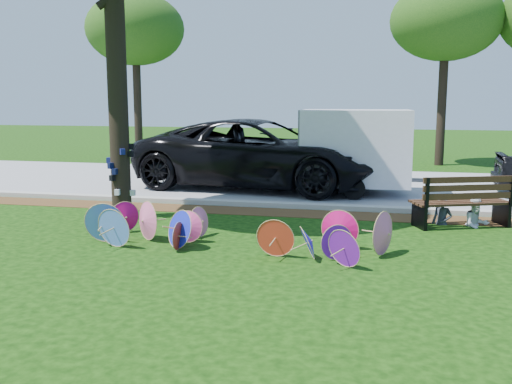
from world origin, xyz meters
TOP-DOWN VIEW (x-y plane):
  - ground at (0.00, 0.00)m, footprint 90.00×90.00m
  - mulch_strip at (0.00, 4.50)m, footprint 90.00×1.00m
  - curb at (0.00, 5.20)m, footprint 90.00×0.30m
  - street at (0.00, 9.35)m, footprint 90.00×8.00m
  - parasol_pile at (0.11, 1.03)m, footprint 5.81×2.06m
  - black_van at (-0.77, 8.19)m, footprint 7.90×4.38m
  - cargo_trailer at (2.12, 7.64)m, footprint 3.09×2.04m
  - park_bench at (4.54, 3.93)m, footprint 2.26×1.52m
  - person_left at (4.19, 3.98)m, footprint 0.50×0.41m
  - person_right at (4.89, 3.98)m, footprint 0.71×0.64m
  - bg_trees at (2.08, 15.81)m, footprint 21.83×4.49m

SIDE VIEW (x-z plane):
  - ground at x=0.00m, z-range 0.00..0.00m
  - mulch_strip at x=0.00m, z-range 0.00..0.01m
  - street at x=0.00m, z-range 0.00..0.01m
  - curb at x=0.00m, z-range 0.00..0.12m
  - parasol_pile at x=0.11m, z-range -0.05..0.75m
  - park_bench at x=4.54m, z-range 0.00..1.10m
  - person_left at x=4.19m, z-range 0.00..1.18m
  - person_right at x=4.89m, z-range 0.00..1.21m
  - black_van at x=-0.77m, z-range 0.00..2.09m
  - cargo_trailer at x=2.12m, z-range 0.00..2.70m
  - bg_trees at x=2.08m, z-range 2.07..9.47m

